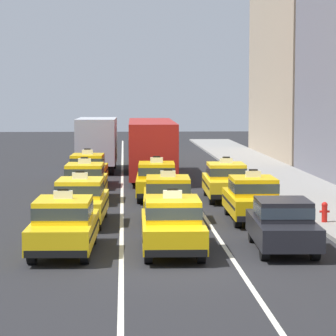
% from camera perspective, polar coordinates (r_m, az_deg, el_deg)
% --- Properties ---
extents(ground_plane, '(160.00, 160.00, 0.00)m').
position_cam_1_polar(ground_plane, '(22.45, 0.80, -6.93)').
color(ground_plane, '#232326').
extents(lane_stripe_left_center, '(0.14, 80.00, 0.01)m').
position_cam_1_polar(lane_stripe_left_center, '(42.16, -3.25, -1.21)').
color(lane_stripe_left_center, silver).
rests_on(lane_stripe_left_center, ground).
extents(lane_stripe_center_right, '(0.14, 80.00, 0.01)m').
position_cam_1_polar(lane_stripe_center_right, '(42.28, 1.09, -1.18)').
color(lane_stripe_center_right, silver).
rests_on(lane_stripe_center_right, ground).
extents(sidewalk_curb, '(4.00, 90.00, 0.15)m').
position_cam_1_polar(sidewalk_curb, '(38.20, 10.06, -1.85)').
color(sidewalk_curb, gray).
rests_on(sidewalk_curb, ground).
extents(taxi_left_nearest, '(1.95, 4.61, 1.96)m').
position_cam_1_polar(taxi_left_nearest, '(24.21, -7.36, -3.97)').
color(taxi_left_nearest, black).
rests_on(taxi_left_nearest, ground).
extents(taxi_left_second, '(1.99, 4.63, 1.96)m').
position_cam_1_polar(taxi_left_second, '(29.64, -6.20, -2.27)').
color(taxi_left_second, black).
rests_on(taxi_left_second, ground).
extents(taxi_left_third, '(1.92, 4.60, 1.96)m').
position_cam_1_polar(taxi_left_third, '(36.03, -5.88, -0.93)').
color(taxi_left_third, black).
rests_on(taxi_left_third, ground).
extents(taxi_left_fourth, '(2.00, 4.63, 1.96)m').
position_cam_1_polar(taxi_left_fourth, '(41.67, -5.68, -0.09)').
color(taxi_left_fourth, black).
rests_on(taxi_left_fourth, ground).
extents(box_truck_left_fifth, '(2.41, 7.00, 3.27)m').
position_cam_1_polar(box_truck_left_fifth, '(49.88, -4.99, 1.83)').
color(box_truck_left_fifth, black).
rests_on(box_truck_left_fifth, ground).
extents(taxi_center_nearest, '(1.88, 4.59, 1.96)m').
position_cam_1_polar(taxi_center_nearest, '(24.12, 0.31, -3.96)').
color(taxi_center_nearest, black).
rests_on(taxi_center_nearest, ground).
extents(taxi_center_second, '(1.96, 4.62, 1.96)m').
position_cam_1_polar(taxi_center_second, '(30.20, -0.01, -2.10)').
color(taxi_center_second, black).
rests_on(taxi_center_second, ground).
extents(taxi_center_third, '(1.98, 4.62, 1.96)m').
position_cam_1_polar(taxi_center_third, '(36.43, -0.81, -0.84)').
color(taxi_center_third, black).
rests_on(taxi_center_third, ground).
extents(bus_center_fourth, '(2.65, 11.23, 3.22)m').
position_cam_1_polar(bus_center_fourth, '(45.74, -1.18, 1.59)').
color(bus_center_fourth, black).
rests_on(bus_center_fourth, ground).
extents(taxi_center_fifth, '(1.93, 4.61, 1.96)m').
position_cam_1_polar(taxi_center_fifth, '(55.26, -1.72, 1.24)').
color(taxi_center_fifth, black).
rests_on(taxi_center_fifth, ground).
extents(sedan_right_nearest, '(1.94, 4.37, 1.58)m').
position_cam_1_polar(sedan_right_nearest, '(24.67, 8.09, -3.88)').
color(sedan_right_nearest, black).
rests_on(sedan_right_nearest, ground).
extents(taxi_right_second, '(1.89, 4.59, 1.96)m').
position_cam_1_polar(taxi_right_second, '(30.30, 5.99, -2.10)').
color(taxi_right_second, black).
rests_on(taxi_right_second, ground).
extents(taxi_right_third, '(1.93, 4.60, 1.96)m').
position_cam_1_polar(taxi_right_third, '(36.19, 4.10, -0.89)').
color(taxi_right_third, black).
rests_on(taxi_right_third, ground).
extents(fire_hydrant, '(0.36, 0.22, 0.73)m').
position_cam_1_polar(fire_hydrant, '(29.56, 10.99, -3.00)').
color(fire_hydrant, red).
rests_on(fire_hydrant, sidewalk_curb).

